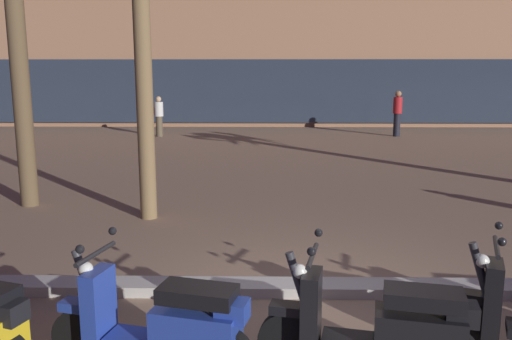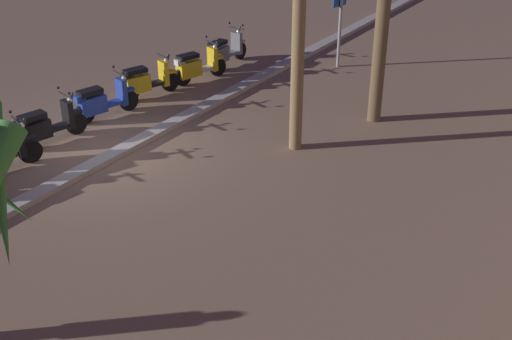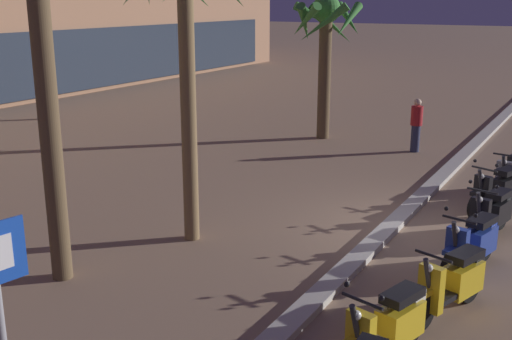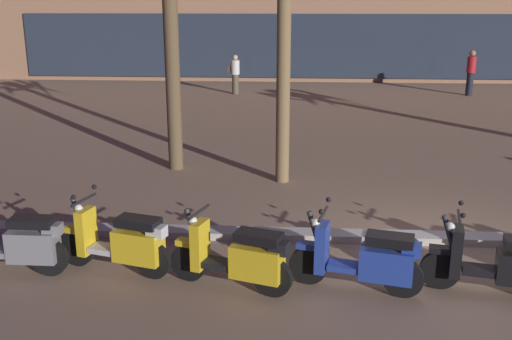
% 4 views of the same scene
% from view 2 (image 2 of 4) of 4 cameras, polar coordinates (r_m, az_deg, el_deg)
% --- Properties ---
extents(ground_plane, '(200.00, 200.00, 0.00)m').
position_cam_2_polar(ground_plane, '(15.23, -12.73, 1.66)').
color(ground_plane, '#93755B').
extents(curb_strip, '(60.00, 0.36, 0.12)m').
position_cam_2_polar(curb_strip, '(14.96, -11.74, 1.52)').
color(curb_strip, '#BCB7AD').
rests_on(curb_strip, ground).
extents(scooter_grey_far_back, '(1.85, 0.56, 1.17)m').
position_cam_2_polar(scooter_grey_far_back, '(20.03, -2.75, 10.12)').
color(scooter_grey_far_back, black).
rests_on(scooter_grey_far_back, ground).
extents(scooter_yellow_second_in_line, '(1.71, 0.75, 1.17)m').
position_cam_2_polar(scooter_yellow_second_in_line, '(18.82, -5.14, 8.87)').
color(scooter_yellow_second_in_line, black).
rests_on(scooter_yellow_second_in_line, ground).
extents(scooter_yellow_mid_front, '(1.69, 0.79, 1.04)m').
position_cam_2_polar(scooter_yellow_mid_front, '(17.88, -9.47, 7.55)').
color(scooter_yellow_mid_front, black).
rests_on(scooter_yellow_mid_front, ground).
extents(scooter_blue_mid_centre, '(1.74, 0.72, 1.17)m').
position_cam_2_polar(scooter_blue_mid_centre, '(16.76, -13.11, 5.77)').
color(scooter_blue_mid_centre, black).
rests_on(scooter_blue_mid_centre, ground).
extents(scooter_black_mid_rear, '(1.75, 0.68, 1.17)m').
position_cam_2_polar(scooter_black_mid_rear, '(15.72, -17.59, 3.65)').
color(scooter_black_mid_rear, black).
rests_on(scooter_black_mid_rear, ground).
extents(crossing_sign, '(0.59, 0.17, 2.40)m').
position_cam_2_polar(crossing_sign, '(19.84, 7.22, 12.92)').
color(crossing_sign, '#939399').
rests_on(crossing_sign, ground).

